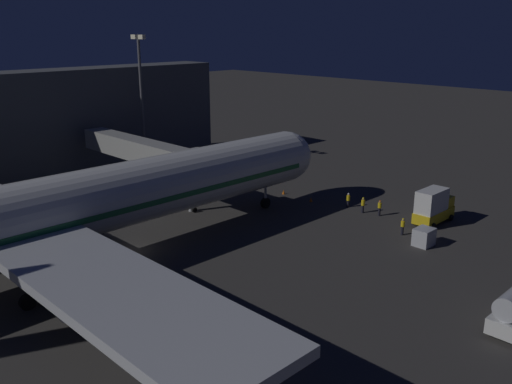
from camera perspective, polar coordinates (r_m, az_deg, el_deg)
ground_plane at (r=52.13m, az=-13.32°, el=-6.11°), size 320.00×320.00×0.00m
airliner_at_gate at (r=47.02m, az=-21.86°, el=-2.40°), size 54.10×65.27×19.05m
jet_bridge at (r=66.57m, az=-10.93°, el=4.01°), size 23.62×3.40×7.04m
apron_floodlight_mast at (r=80.49m, az=-11.84°, el=10.03°), size 2.90×0.50×18.91m
ops_van at (r=60.37m, az=18.00°, el=-1.40°), size 2.36×5.49×3.78m
baggage_container_mid_row at (r=54.36m, az=17.08°, el=-4.50°), size 1.57×1.87×1.68m
ground_crew_near_nose_gear at (r=61.44m, az=12.74°, el=-1.56°), size 0.40×0.40×1.78m
ground_crew_marshaller_fwd at (r=56.37m, az=15.02°, el=-3.41°), size 0.40×0.40×1.77m
ground_crew_under_port_wing at (r=62.07m, az=11.07°, el=-1.26°), size 0.40×0.40×1.79m
ground_crew_by_tug at (r=63.70m, az=9.59°, el=-0.77°), size 0.40×0.40×1.70m
traffic_cone_nose_port at (r=65.28m, az=5.75°, el=-0.78°), size 0.36×0.36×0.55m
traffic_cone_nose_starboard at (r=68.02m, az=2.89°, el=0.01°), size 0.36×0.36×0.55m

